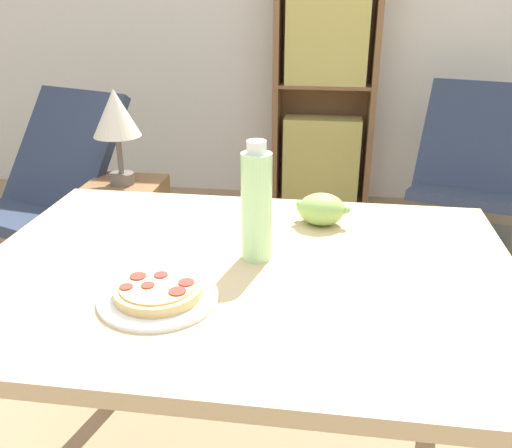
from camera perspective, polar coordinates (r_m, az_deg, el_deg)
The scene contains 9 objects.
dining_table at distance 1.25m, azimuth -1.19°, elevation -8.78°, with size 1.19×0.86×0.78m.
pizza_on_plate at distance 1.08m, azimuth -10.24°, elevation -7.17°, with size 0.24×0.24×0.04m.
grape_bunch at distance 1.40m, azimuth 6.88°, elevation 1.57°, with size 0.14×0.09×0.08m.
drink_bottle at distance 1.18m, azimuth 0.05°, elevation 2.02°, with size 0.07×0.07×0.27m.
lounge_chair_near at distance 2.88m, azimuth -21.11°, elevation 0.33°, with size 0.77×0.91×0.88m.
lounge_chair_far at distance 3.15m, azimuth 21.19°, elevation 2.23°, with size 0.74×0.89×0.88m.
bookshelf at distance 3.59m, azimuth 7.20°, elevation 13.26°, with size 0.64×0.28×1.57m.
side_table at distance 2.64m, azimuth -13.32°, elevation -1.26°, with size 0.34×0.34×0.53m.
table_lamp at distance 2.47m, azimuth -14.54°, elevation 10.80°, with size 0.21×0.21×0.43m.
Camera 1 is at (0.09, -1.08, 1.33)m, focal length 38.00 mm.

